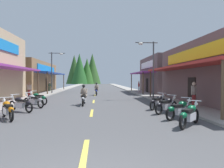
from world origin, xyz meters
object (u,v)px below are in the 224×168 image
at_px(motorcycle_parked_right_2, 166,105).
at_px(rider_cruising_trailing, 97,90).
at_px(motorcycle_parked_right_1, 180,109).
at_px(motorcycle_parked_right_0, 190,115).
at_px(pedestrian_strolling, 49,86).
at_px(pedestrian_by_shop, 139,86).
at_px(motorcycle_parked_left_3, 38,98).
at_px(pedestrian_waiting, 29,89).
at_px(streetlamp_left, 54,66).
at_px(motorcycle_parked_right_3, 158,102).
at_px(streetlamp_right, 150,61).
at_px(rider_cruising_lead, 84,96).
at_px(motorcycle_parked_left_0, 8,109).
at_px(motorcycle_parked_left_1, 21,104).
at_px(motorcycle_parked_left_2, 34,100).
at_px(pedestrian_browsing, 194,93).

bearing_deg(motorcycle_parked_right_2, rider_cruising_trailing, 71.83).
relative_size(motorcycle_parked_right_1, rider_cruising_trailing, 0.88).
xyz_separation_m(motorcycle_parked_right_0, pedestrian_strolling, (-11.37, 23.03, 0.41)).
bearing_deg(motorcycle_parked_right_2, pedestrian_by_shop, 47.45).
xyz_separation_m(motorcycle_parked_left_3, pedestrian_waiting, (-2.58, 5.54, 0.46)).
distance_m(streetlamp_left, pedestrian_strolling, 5.83).
height_order(streetlamp_left, motorcycle_parked_right_2, streetlamp_left).
bearing_deg(motorcycle_parked_right_2, motorcycle_parked_right_3, 54.38).
distance_m(streetlamp_right, rider_cruising_lead, 7.71).
bearing_deg(pedestrian_strolling, motorcycle_parked_right_2, -168.88).
distance_m(motorcycle_parked_right_2, motorcycle_parked_left_0, 8.35).
xyz_separation_m(pedestrian_by_shop, pedestrian_waiting, (-13.06, -5.79, -0.03)).
relative_size(streetlamp_right, motorcycle_parked_right_1, 2.97).
bearing_deg(pedestrian_waiting, motorcycle_parked_right_2, -113.62).
bearing_deg(motorcycle_parked_right_3, motorcycle_parked_left_1, 137.54).
relative_size(rider_cruising_trailing, pedestrian_waiting, 1.31).
distance_m(streetlamp_right, motorcycle_parked_left_3, 10.61).
bearing_deg(motorcycle_parked_left_1, motorcycle_parked_left_2, -63.13).
height_order(motorcycle_parked_right_0, motorcycle_parked_left_1, same).
bearing_deg(motorcycle_parked_right_1, streetlamp_left, 88.98).
height_order(motorcycle_parked_right_1, pedestrian_browsing, pedestrian_browsing).
xyz_separation_m(motorcycle_parked_right_1, motorcycle_parked_right_3, (-0.08, 3.13, 0.00)).
height_order(streetlamp_left, motorcycle_parked_left_2, streetlamp_left).
bearing_deg(pedestrian_waiting, rider_cruising_lead, -116.69).
bearing_deg(streetlamp_right, pedestrian_by_shop, 84.54).
xyz_separation_m(motorcycle_parked_right_0, pedestrian_waiting, (-11.00, 13.11, 0.46)).
bearing_deg(motorcycle_parked_right_0, pedestrian_by_shop, 39.57).
xyz_separation_m(streetlamp_left, rider_cruising_trailing, (5.60, -2.41, -3.03)).
height_order(motorcycle_parked_left_0, rider_cruising_trailing, rider_cruising_trailing).
xyz_separation_m(motorcycle_parked_left_0, pedestrian_browsing, (10.80, 2.64, 0.54)).
distance_m(streetlamp_left, pedestrian_waiting, 6.03).
xyz_separation_m(motorcycle_parked_left_0, pedestrian_strolling, (-3.22, 20.99, 0.41)).
xyz_separation_m(rider_cruising_trailing, pedestrian_browsing, (6.55, -11.17, 0.38)).
bearing_deg(pedestrian_by_shop, motorcycle_parked_right_0, -90.87).
bearing_deg(motorcycle_parked_right_0, rider_cruising_lead, 80.87).
relative_size(motorcycle_parked_right_1, motorcycle_parked_left_0, 1.06).
height_order(motorcycle_parked_left_1, pedestrian_by_shop, pedestrian_by_shop).
xyz_separation_m(motorcycle_parked_right_1, pedestrian_waiting, (-11.21, 11.69, 0.46)).
xyz_separation_m(streetlamp_left, pedestrian_browsing, (12.15, -13.58, -2.65)).
bearing_deg(rider_cruising_trailing, pedestrian_waiting, 113.63).
bearing_deg(rider_cruising_trailing, motorcycle_parked_left_1, 161.59).
distance_m(streetlamp_right, motorcycle_parked_right_2, 8.23).
height_order(motorcycle_parked_right_2, rider_cruising_lead, rider_cruising_lead).
height_order(rider_cruising_lead, pedestrian_waiting, pedestrian_waiting).
relative_size(motorcycle_parked_right_0, pedestrian_waiting, 0.98).
relative_size(motorcycle_parked_right_3, pedestrian_waiting, 0.97).
bearing_deg(pedestrian_waiting, rider_cruising_trailing, -50.22).
height_order(motorcycle_parked_right_0, rider_cruising_trailing, rider_cruising_trailing).
height_order(motorcycle_parked_left_1, pedestrian_strolling, pedestrian_strolling).
relative_size(pedestrian_waiting, pedestrian_strolling, 1.05).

